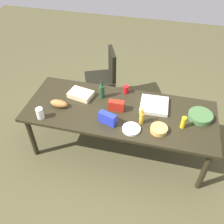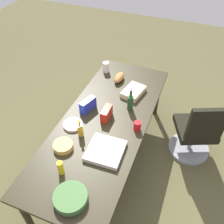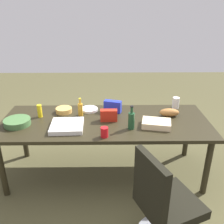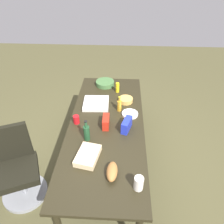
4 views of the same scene
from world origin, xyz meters
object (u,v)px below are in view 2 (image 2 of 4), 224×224
at_px(chip_bowl, 63,146).
at_px(paper_plate_stack, 73,125).
at_px(wine_bottle, 130,102).
at_px(mayo_jar, 106,67).
at_px(mustard_bottle, 61,168).
at_px(conference_table, 105,124).
at_px(dressing_bottle, 80,130).
at_px(bread_loaf, 119,78).
at_px(chip_bag_blue, 88,105).
at_px(salad_bowl, 71,198).
at_px(red_solo_cup, 137,126).
at_px(chip_bag_red, 106,113).
at_px(sheet_cake, 133,92).
at_px(pizza_box, 105,151).
at_px(office_chair, 195,135).

bearing_deg(chip_bowl, paper_plate_stack, -169.75).
height_order(wine_bottle, mayo_jar, wine_bottle).
bearing_deg(mustard_bottle, conference_table, 171.72).
relative_size(dressing_bottle, bread_loaf, 0.95).
distance_m(conference_table, chip_bag_blue, 0.31).
bearing_deg(wine_bottle, salad_bowl, -4.83).
bearing_deg(dressing_bottle, red_solo_cup, 119.42).
distance_m(chip_bag_red, mayo_jar, 0.96).
bearing_deg(salad_bowl, bread_loaf, -173.25).
bearing_deg(mayo_jar, chip_bowl, 4.80).
bearing_deg(mayo_jar, salad_bowl, 13.56).
relative_size(wine_bottle, chip_bag_blue, 1.25).
xyz_separation_m(red_solo_cup, bread_loaf, (-0.79, -0.50, -0.01)).
bearing_deg(sheet_cake, paper_plate_stack, -30.19).
xyz_separation_m(mayo_jar, mustard_bottle, (1.73, 0.26, 0.00)).
xyz_separation_m(pizza_box, salad_bowl, (0.58, -0.08, 0.01)).
relative_size(chip_bowl, salad_bowl, 0.68).
bearing_deg(mustard_bottle, mayo_jar, -171.58).
relative_size(chip_bowl, chip_bag_blue, 0.93).
distance_m(dressing_bottle, mustard_bottle, 0.50).
xyz_separation_m(pizza_box, chip_bowl, (0.11, -0.43, 0.01)).
distance_m(mustard_bottle, paper_plate_stack, 0.62).
distance_m(mustard_bottle, salad_bowl, 0.30).
distance_m(mustard_bottle, chip_bag_blue, 0.91).
relative_size(conference_table, red_solo_cup, 22.54).
height_order(sheet_cake, paper_plate_stack, sheet_cake).
bearing_deg(paper_plate_stack, chip_bag_red, 129.69).
bearing_deg(chip_bag_red, wine_bottle, 140.36).
bearing_deg(salad_bowl, conference_table, -174.57).
bearing_deg(paper_plate_stack, sheet_cake, 149.81).
xyz_separation_m(office_chair, mayo_jar, (-0.41, -1.42, 0.45)).
xyz_separation_m(dressing_bottle, chip_bag_blue, (-0.40, -0.10, -0.01)).
bearing_deg(office_chair, wine_bottle, -74.63).
distance_m(pizza_box, paper_plate_stack, 0.53).
relative_size(dressing_bottle, wine_bottle, 0.82).
distance_m(dressing_bottle, salad_bowl, 0.75).
height_order(office_chair, chip_bowl, office_chair).
height_order(conference_table, chip_bowl, chip_bowl).
relative_size(conference_table, pizza_box, 6.89).
height_order(chip_bag_blue, paper_plate_stack, chip_bag_blue).
xyz_separation_m(conference_table, salad_bowl, (1.01, 0.10, 0.10)).
height_order(office_chair, pizza_box, office_chair).
bearing_deg(chip_bag_blue, conference_table, 69.80).
xyz_separation_m(chip_bag_red, wine_bottle, (-0.25, 0.21, 0.04)).
xyz_separation_m(bread_loaf, paper_plate_stack, (1.00, -0.19, -0.04)).
bearing_deg(chip_bowl, wine_bottle, 151.07).
distance_m(mayo_jar, paper_plate_stack, 1.15).
height_order(office_chair, chip_bag_red, office_chair).
distance_m(red_solo_cup, bread_loaf, 0.94).
distance_m(chip_bag_red, bread_loaf, 0.76).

